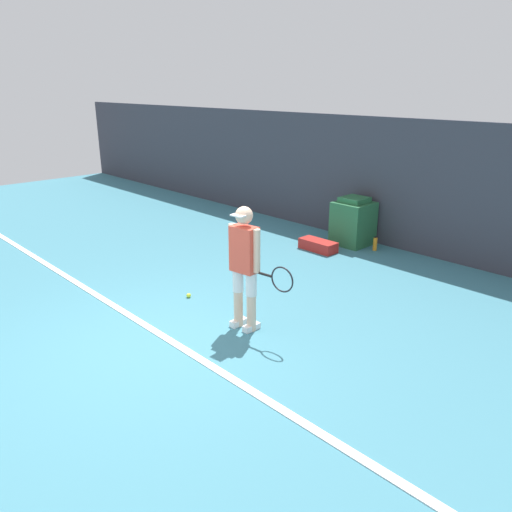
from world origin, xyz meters
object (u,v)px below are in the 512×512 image
object	(u,v)px
tennis_ball	(189,295)
equipment_bag	(318,245)
covered_chair	(353,222)
water_bottle	(375,244)
tennis_player	(245,263)

from	to	relation	value
tennis_ball	equipment_bag	distance (m)	3.13
covered_chair	water_bottle	world-z (taller)	covered_chair
tennis_ball	covered_chair	xyz separation A→B (m)	(0.09, 3.93, 0.41)
tennis_player	tennis_ball	world-z (taller)	tennis_player
covered_chair	equipment_bag	world-z (taller)	covered_chair
equipment_bag	covered_chair	bearing A→B (deg)	76.03
tennis_player	covered_chair	xyz separation A→B (m)	(-1.22, 3.98, -0.45)
tennis_player	covered_chair	distance (m)	4.18
tennis_ball	tennis_player	bearing A→B (deg)	-1.91
tennis_player	water_bottle	xyz separation A→B (m)	(-0.67, 3.96, -0.77)
covered_chair	tennis_player	bearing A→B (deg)	-73.00
equipment_bag	tennis_player	bearing A→B (deg)	-65.90
tennis_ball	equipment_bag	size ratio (longest dim) A/B	0.09
covered_chair	water_bottle	bearing A→B (deg)	-2.32
covered_chair	tennis_ball	bearing A→B (deg)	-91.34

